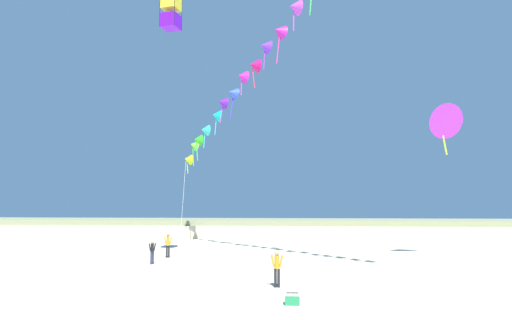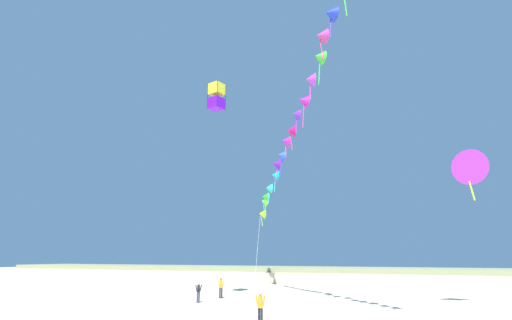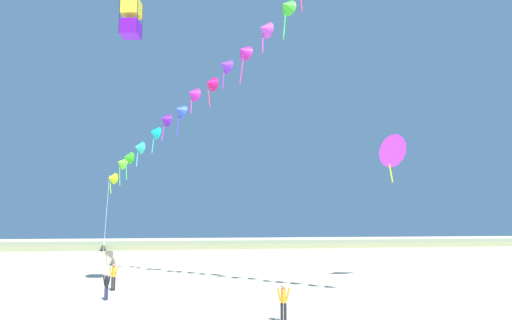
# 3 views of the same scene
# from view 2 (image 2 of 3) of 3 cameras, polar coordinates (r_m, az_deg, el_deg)

# --- Properties ---
(dune_ridge) EXTENTS (120.00, 12.28, 2.00)m
(dune_ridge) POSITION_cam_2_polar(r_m,az_deg,el_deg) (57.09, 14.33, -15.69)
(dune_ridge) COLOR beige
(dune_ridge) RESTS_ON ground
(person_near_left) EXTENTS (0.42, 0.45, 1.53)m
(person_near_left) POSITION_cam_2_polar(r_m,az_deg,el_deg) (32.81, -8.22, -18.01)
(person_near_left) COLOR #282D4C
(person_near_left) RESTS_ON ground
(person_near_right) EXTENTS (0.59, 0.23, 1.69)m
(person_near_right) POSITION_cam_2_polar(r_m,az_deg,el_deg) (22.25, 0.62, -20.07)
(person_near_right) COLOR black
(person_near_right) RESTS_ON ground
(person_mid_center) EXTENTS (0.56, 0.37, 1.72)m
(person_mid_center) POSITION_cam_2_polar(r_m,az_deg,el_deg) (36.05, -5.03, -17.51)
(person_mid_center) COLOR black
(person_mid_center) RESTS_ON ground
(kite_banner_string) EXTENTS (21.83, 32.62, 24.20)m
(kite_banner_string) POSITION_cam_2_polar(r_m,az_deg,el_deg) (33.98, 6.60, 8.76)
(kite_banner_string) COLOR #B6E618
(large_kite_low_lead) EXTENTS (2.95, 2.31, 3.89)m
(large_kite_low_lead) POSITION_cam_2_polar(r_m,az_deg,el_deg) (33.07, 28.03, -0.80)
(large_kite_low_lead) COLOR #B930DE
(large_kite_mid_trail) EXTENTS (1.37, 1.37, 2.37)m
(large_kite_mid_trail) POSITION_cam_2_polar(r_m,az_deg,el_deg) (35.82, -5.66, 9.00)
(large_kite_mid_trail) COLOR #6211D9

